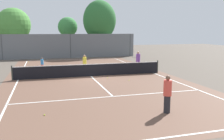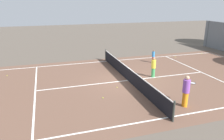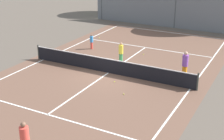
{
  "view_description": "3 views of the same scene",
  "coord_description": "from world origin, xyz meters",
  "px_view_note": "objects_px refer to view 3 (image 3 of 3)",
  "views": [
    {
      "loc": [
        -3.68,
        -19.07,
        3.63
      ],
      "look_at": [
        1.06,
        -2.52,
        0.85
      ],
      "focal_mm": 39.15,
      "sensor_mm": 36.0,
      "label": 1
    },
    {
      "loc": [
        13.74,
        -5.53,
        5.55
      ],
      "look_at": [
        0.46,
        -1.35,
        1.08
      ],
      "focal_mm": 34.68,
      "sensor_mm": 36.0,
      "label": 2
    },
    {
      "loc": [
        9.61,
        -17.56,
        8.04
      ],
      "look_at": [
        0.97,
        -1.33,
        0.84
      ],
      "focal_mm": 52.0,
      "sensor_mm": 36.0,
      "label": 3
    }
  ],
  "objects_px": {
    "tennis_ball_2": "(114,82)",
    "tennis_ball_3": "(99,38)",
    "tennis_ball_4": "(113,28)",
    "tennis_ball_1": "(124,94)",
    "tennis_ball_5": "(144,54)",
    "player_3": "(185,65)",
    "player_1": "(92,42)",
    "player_0": "(121,53)"
  },
  "relations": [
    {
      "from": "tennis_ball_2",
      "to": "tennis_ball_3",
      "type": "distance_m",
      "value": 10.2
    },
    {
      "from": "tennis_ball_3",
      "to": "tennis_ball_4",
      "type": "xyz_separation_m",
      "value": [
        -0.44,
        3.63,
        0.0
      ]
    },
    {
      "from": "tennis_ball_1",
      "to": "tennis_ball_5",
      "type": "height_order",
      "value": "same"
    },
    {
      "from": "player_3",
      "to": "tennis_ball_1",
      "type": "height_order",
      "value": "player_3"
    },
    {
      "from": "player_1",
      "to": "tennis_ball_4",
      "type": "height_order",
      "value": "player_1"
    },
    {
      "from": "player_1",
      "to": "tennis_ball_3",
      "type": "height_order",
      "value": "player_1"
    },
    {
      "from": "tennis_ball_2",
      "to": "tennis_ball_5",
      "type": "relative_size",
      "value": 1.0
    },
    {
      "from": "player_0",
      "to": "player_1",
      "type": "bearing_deg",
      "value": 152.24
    },
    {
      "from": "tennis_ball_4",
      "to": "player_0",
      "type": "bearing_deg",
      "value": -59.18
    },
    {
      "from": "player_1",
      "to": "tennis_ball_5",
      "type": "relative_size",
      "value": 18.35
    },
    {
      "from": "player_0",
      "to": "tennis_ball_1",
      "type": "distance_m",
      "value": 5.3
    },
    {
      "from": "tennis_ball_2",
      "to": "tennis_ball_4",
      "type": "distance_m",
      "value": 13.52
    },
    {
      "from": "player_3",
      "to": "tennis_ball_5",
      "type": "height_order",
      "value": "player_3"
    },
    {
      "from": "tennis_ball_4",
      "to": "player_1",
      "type": "bearing_deg",
      "value": -77.04
    },
    {
      "from": "tennis_ball_1",
      "to": "tennis_ball_4",
      "type": "relative_size",
      "value": 1.0
    },
    {
      "from": "player_1",
      "to": "tennis_ball_3",
      "type": "distance_m",
      "value": 3.37
    },
    {
      "from": "player_0",
      "to": "tennis_ball_2",
      "type": "bearing_deg",
      "value": -69.97
    },
    {
      "from": "tennis_ball_4",
      "to": "tennis_ball_5",
      "type": "relative_size",
      "value": 1.0
    },
    {
      "from": "player_3",
      "to": "tennis_ball_5",
      "type": "xyz_separation_m",
      "value": [
        -4.09,
        3.09,
        -0.88
      ]
    },
    {
      "from": "player_1",
      "to": "tennis_ball_2",
      "type": "distance_m",
      "value": 7.09
    },
    {
      "from": "tennis_ball_4",
      "to": "tennis_ball_5",
      "type": "bearing_deg",
      "value": -46.29
    },
    {
      "from": "player_1",
      "to": "player_3",
      "type": "relative_size",
      "value": 0.68
    },
    {
      "from": "player_0",
      "to": "tennis_ball_4",
      "type": "relative_size",
      "value": 23.29
    },
    {
      "from": "tennis_ball_1",
      "to": "tennis_ball_3",
      "type": "xyz_separation_m",
      "value": [
        -7.22,
        9.64,
        0.0
      ]
    },
    {
      "from": "tennis_ball_1",
      "to": "tennis_ball_3",
      "type": "relative_size",
      "value": 1.0
    },
    {
      "from": "player_0",
      "to": "tennis_ball_5",
      "type": "xyz_separation_m",
      "value": [
        0.72,
        2.5,
        -0.75
      ]
    },
    {
      "from": "player_0",
      "to": "tennis_ball_3",
      "type": "height_order",
      "value": "player_0"
    },
    {
      "from": "tennis_ball_3",
      "to": "tennis_ball_5",
      "type": "height_order",
      "value": "same"
    },
    {
      "from": "tennis_ball_3",
      "to": "player_0",
      "type": "bearing_deg",
      "value": -46.76
    },
    {
      "from": "player_0",
      "to": "player_3",
      "type": "height_order",
      "value": "player_3"
    },
    {
      "from": "player_3",
      "to": "tennis_ball_2",
      "type": "height_order",
      "value": "player_3"
    },
    {
      "from": "player_1",
      "to": "tennis_ball_1",
      "type": "distance_m",
      "value": 8.95
    },
    {
      "from": "player_3",
      "to": "tennis_ball_5",
      "type": "bearing_deg",
      "value": 142.99
    },
    {
      "from": "player_3",
      "to": "tennis_ball_4",
      "type": "distance_m",
      "value": 13.62
    },
    {
      "from": "tennis_ball_5",
      "to": "player_3",
      "type": "bearing_deg",
      "value": -37.01
    },
    {
      "from": "tennis_ball_1",
      "to": "tennis_ball_2",
      "type": "distance_m",
      "value": 1.86
    },
    {
      "from": "tennis_ball_1",
      "to": "tennis_ball_5",
      "type": "bearing_deg",
      "value": 104.01
    },
    {
      "from": "tennis_ball_4",
      "to": "tennis_ball_5",
      "type": "xyz_separation_m",
      "value": [
        5.88,
        -6.15,
        0.0
      ]
    },
    {
      "from": "tennis_ball_2",
      "to": "tennis_ball_4",
      "type": "height_order",
      "value": "same"
    },
    {
      "from": "player_0",
      "to": "player_1",
      "type": "relative_size",
      "value": 1.27
    },
    {
      "from": "player_0",
      "to": "tennis_ball_1",
      "type": "bearing_deg",
      "value": -61.62
    },
    {
      "from": "tennis_ball_2",
      "to": "tennis_ball_4",
      "type": "relative_size",
      "value": 1.0
    }
  ]
}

